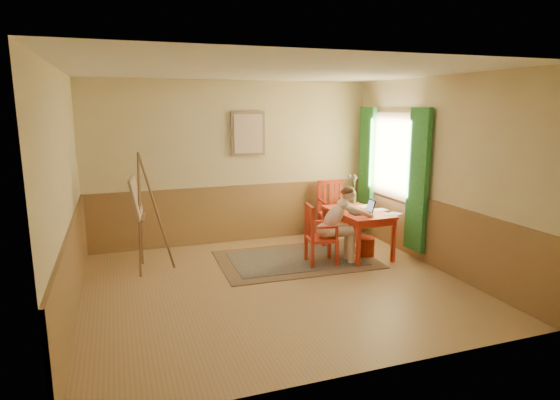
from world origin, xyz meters
name	(u,v)px	position (x,y,z in m)	size (l,w,h in m)	color
room	(276,183)	(0.00, 0.00, 1.40)	(5.04, 4.54, 2.84)	tan
wainscot	(259,234)	(0.00, 0.80, 0.50)	(5.00, 4.50, 1.00)	olive
window	(391,168)	(2.42, 1.10, 1.35)	(0.12, 2.01, 2.20)	white
wall_portrait	(248,134)	(0.25, 2.20, 1.90)	(0.60, 0.05, 0.76)	#917755
rug	(296,259)	(0.64, 0.89, 0.01)	(2.44, 1.67, 0.02)	#8C7251
table	(358,216)	(1.68, 0.84, 0.63)	(0.77, 1.23, 0.72)	#DE4128
chair_left	(318,235)	(0.88, 0.59, 0.46)	(0.48, 0.46, 0.93)	#DE4128
chair_back	(332,210)	(1.71, 1.84, 0.52)	(0.52, 0.54, 1.04)	#DE4128
figure	(339,221)	(1.20, 0.55, 0.66)	(0.90, 0.44, 1.19)	beige
laptop	(364,211)	(1.68, 0.65, 0.76)	(0.37, 0.24, 0.22)	#1E2338
papers	(370,209)	(1.91, 0.88, 0.72)	(0.87, 1.01, 0.00)	white
vase	(354,190)	(1.91, 1.42, 0.95)	(0.17, 0.25, 0.50)	#3F724C
wastebasket	(366,247)	(1.77, 0.71, 0.15)	(0.28, 0.28, 0.30)	#B2260B
easel	(138,202)	(-1.66, 1.21, 1.03)	(0.61, 0.78, 1.74)	brown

